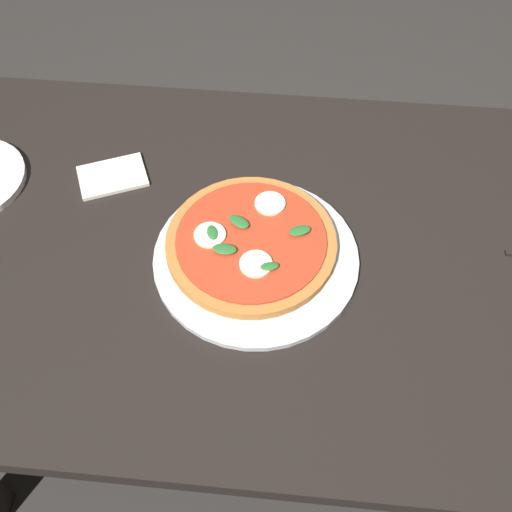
% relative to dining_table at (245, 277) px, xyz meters
% --- Properties ---
extents(ground_plane, '(6.00, 6.00, 0.00)m').
position_rel_dining_table_xyz_m(ground_plane, '(0.00, 0.00, -0.66)').
color(ground_plane, '#2D2B28').
extents(dining_table, '(1.41, 0.85, 0.77)m').
position_rel_dining_table_xyz_m(dining_table, '(0.00, 0.00, 0.00)').
color(dining_table, black).
rests_on(dining_table, ground_plane).
extents(serving_tray, '(0.36, 0.36, 0.01)m').
position_rel_dining_table_xyz_m(serving_tray, '(-0.03, 0.03, 0.12)').
color(serving_tray, silver).
rests_on(serving_tray, dining_table).
extents(pizza, '(0.30, 0.30, 0.03)m').
position_rel_dining_table_xyz_m(pizza, '(-0.01, 0.01, 0.13)').
color(pizza, '#B27033').
rests_on(pizza, serving_tray).
extents(napkin, '(0.16, 0.13, 0.01)m').
position_rel_dining_table_xyz_m(napkin, '(0.28, -0.14, 0.11)').
color(napkin, white).
rests_on(napkin, dining_table).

